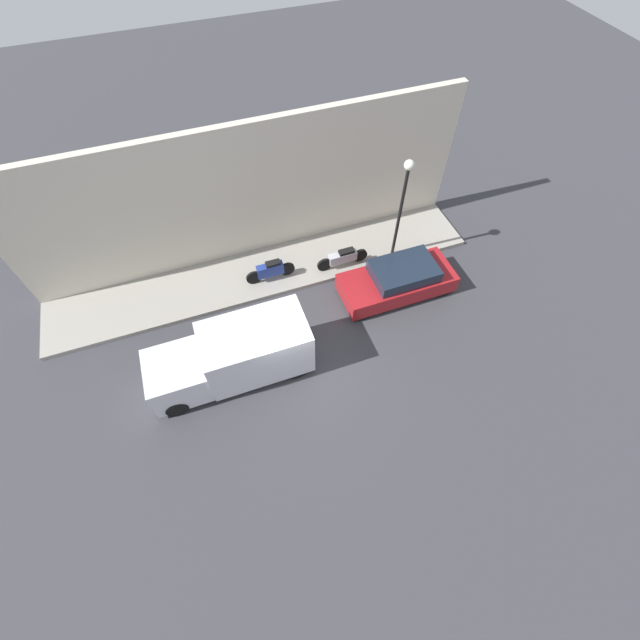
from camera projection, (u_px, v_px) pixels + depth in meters
ground_plane at (299, 364)px, 14.72m from camera, size 60.00×60.00×0.00m
sidewalk at (265, 272)px, 17.04m from camera, size 2.55×16.69×0.16m
building_facade at (246, 195)px, 15.62m from camera, size 0.30×16.69×5.54m
parked_car at (398, 280)px, 16.07m from camera, size 1.79×4.30×1.32m
delivery_van at (233, 356)px, 13.67m from camera, size 1.88×5.17×2.09m
motorcycle_blue at (271, 270)px, 16.37m from camera, size 0.30×1.93×0.86m
scooter_silver at (343, 258)px, 16.80m from camera, size 0.30×2.10×0.78m
streetlamp at (404, 194)px, 15.11m from camera, size 0.36×0.36×4.34m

